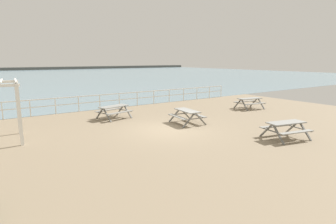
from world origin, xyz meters
name	(u,v)px	position (x,y,z in m)	size (l,w,h in m)	color
ground_plane	(169,131)	(0.00, 0.00, -0.10)	(30.00, 24.00, 0.20)	gray
sea_band	(23,77)	(0.00, 52.75, 0.00)	(142.00, 90.00, 0.01)	gray
distant_shoreline	(5,70)	(0.00, 95.75, 0.00)	(142.00, 6.00, 1.80)	#4C4C47
seaward_railing	(110,99)	(0.00, 7.75, 0.73)	(23.07, 0.07, 1.08)	white
picnic_table_near_left	(187,113)	(1.65, 0.59, 0.58)	(1.71, 1.95, 0.80)	gray
picnic_table_mid_centre	(286,126)	(3.49, -4.36, 0.58)	(2.08, 1.86, 0.80)	gray
picnic_table_far_left	(250,101)	(8.47, 1.82, 0.58)	(2.02, 1.78, 0.80)	gray
picnic_table_far_right	(114,109)	(-1.21, 4.23, 0.58)	(2.10, 1.88, 0.80)	gray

